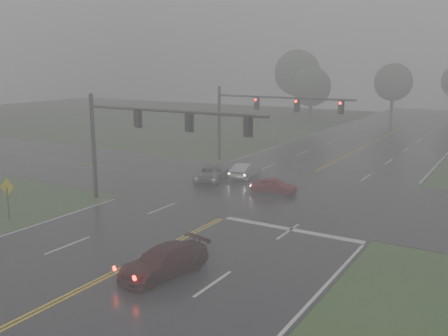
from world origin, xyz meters
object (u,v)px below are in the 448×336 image
Objects in this scene: sedan_silver at (246,178)px; car_grey at (212,180)px; signal_gantry_near at (139,129)px; sedan_red at (274,193)px; signal_gantry_far at (258,110)px; sedan_maroon at (164,275)px.

sedan_silver is 0.83× the size of car_grey.
car_grey is at bearing 90.27° from signal_gantry_near.
signal_gantry_far is at bearing 24.37° from sedan_red.
signal_gantry_far reaches higher than car_grey.
car_grey is 0.33× the size of signal_gantry_near.
sedan_silver is 7.83m from signal_gantry_far.
sedan_maroon is 0.33× the size of signal_gantry_near.
signal_gantry_far is at bearing -107.62° from car_grey.
sedan_red is at bearing 136.12° from sedan_silver.
sedan_silver is 12.38m from signal_gantry_near.
car_grey is at bearing 70.32° from sedan_red.
signal_gantry_near is at bearing -90.03° from signal_gantry_far.
sedan_red is 0.25× the size of signal_gantry_far.
sedan_red is 5.45m from sedan_silver.
signal_gantry_near is (-6.08, -7.67, 5.18)m from sedan_red.
signal_gantry_near is 1.01× the size of signal_gantry_far.
signal_gantry_near reaches higher than sedan_maroon.
car_grey is (-8.12, 16.82, 0.00)m from sedan_maroon.
signal_gantry_near is at bearing 75.56° from sedan_silver.
car_grey is 0.34× the size of signal_gantry_far.
signal_gantry_far is (0.01, 16.76, -0.10)m from signal_gantry_near.
sedan_silver is 0.28× the size of signal_gantry_near.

